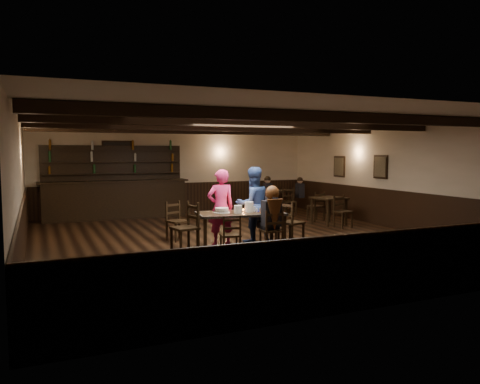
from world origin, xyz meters
name	(u,v)px	position (x,y,z in m)	size (l,w,h in m)	color
ground	(239,240)	(0.00, 0.00, 0.00)	(10.00, 10.00, 0.00)	black
room_shell	(238,164)	(0.01, 0.04, 1.75)	(9.02, 10.02, 2.71)	beige
dining_table	(240,216)	(-0.32, -0.82, 0.69)	(1.89, 1.13, 0.75)	black
chair_near_left	(231,232)	(-0.79, -1.46, 0.47)	(0.43, 0.41, 0.80)	black
chair_near_right	(273,228)	(0.10, -1.49, 0.50)	(0.43, 0.42, 0.86)	black
chair_end_left	(189,223)	(-1.46, -0.86, 0.60)	(0.53, 0.55, 1.02)	black
chair_end_right	(288,219)	(0.74, -0.98, 0.57)	(0.55, 0.57, 0.97)	black
chair_far_pushed	(175,218)	(-1.33, 0.56, 0.52)	(0.53, 0.52, 0.89)	black
woman_pink	(221,208)	(-0.59, -0.40, 0.82)	(0.60, 0.39, 1.64)	#EF358D
man_blue	(253,205)	(0.21, -0.33, 0.84)	(0.82, 0.64, 1.68)	navy
seated_person	(272,209)	(0.11, -1.43, 0.87)	(0.37, 0.56, 0.91)	black
cake	(222,211)	(-0.70, -0.73, 0.80)	(0.34, 0.34, 0.11)	white
plate_stack_a	(238,209)	(-0.41, -0.91, 0.83)	(0.17, 0.17, 0.16)	white
plate_stack_b	(249,207)	(-0.12, -0.84, 0.86)	(0.18, 0.18, 0.22)	white
tea_light	(243,210)	(-0.20, -0.72, 0.78)	(0.05, 0.05, 0.06)	#A5A8AD
salt_shaker	(257,210)	(0.01, -0.93, 0.79)	(0.03, 0.03, 0.08)	silver
pepper_shaker	(260,210)	(0.06, -0.99, 0.80)	(0.04, 0.04, 0.09)	#A5A8AD
drink_glass	(254,209)	(0.02, -0.77, 0.81)	(0.07, 0.07, 0.11)	silver
menu_red	(266,212)	(0.20, -0.99, 0.75)	(0.30, 0.21, 0.00)	#9B2E11
menu_blue	(262,211)	(0.19, -0.81, 0.75)	(0.29, 0.21, 0.00)	#0F144D
bar_counter	(115,194)	(-2.02, 4.72, 0.73)	(4.36, 0.70, 2.20)	black
back_table_a	(329,201)	(3.23, 1.13, 0.65)	(0.91, 0.91, 0.75)	black
back_table_b	(279,193)	(3.11, 3.80, 0.65)	(1.01, 1.01, 0.75)	black
bg_patron_left	(267,188)	(2.64, 3.73, 0.84)	(0.29, 0.40, 0.76)	black
bg_patron_right	(300,187)	(3.92, 3.85, 0.81)	(0.25, 0.36, 0.69)	black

